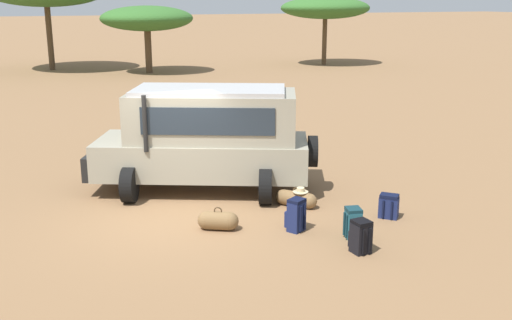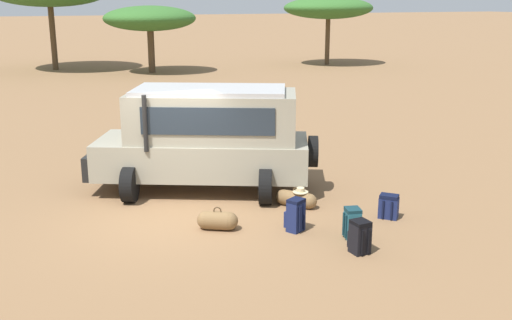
{
  "view_description": "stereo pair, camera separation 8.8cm",
  "coord_description": "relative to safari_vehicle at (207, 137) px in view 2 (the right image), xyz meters",
  "views": [
    {
      "loc": [
        -3.05,
        -11.49,
        4.41
      ],
      "look_at": [
        1.91,
        0.12,
        1.0
      ],
      "focal_mm": 42.0,
      "sensor_mm": 36.0,
      "label": 1
    },
    {
      "loc": [
        -2.97,
        -11.52,
        4.41
      ],
      "look_at": [
        1.91,
        0.12,
        1.0
      ],
      "focal_mm": 42.0,
      "sensor_mm": 36.0,
      "label": 2
    }
  ],
  "objects": [
    {
      "name": "ground_plane",
      "position": [
        -1.24,
        -1.49,
        -1.29
      ],
      "size": [
        320.0,
        320.0,
        0.0
      ],
      "primitive_type": "plane",
      "color": "olive"
    },
    {
      "name": "acacia_tree_right_mid",
      "position": [
        16.44,
        23.54,
        2.5
      ],
      "size": [
        6.22,
        5.31,
        4.54
      ],
      "color": "brown",
      "rests_on": "ground_plane"
    },
    {
      "name": "safari_vehicle",
      "position": [
        0.0,
        0.0,
        0.0
      ],
      "size": [
        5.36,
        3.91,
        2.44
      ],
      "color": "gray",
      "rests_on": "ground_plane"
    },
    {
      "name": "backpack_outermost",
      "position": [
        1.34,
        -4.56,
        -1.0
      ],
      "size": [
        0.32,
        0.43,
        0.61
      ],
      "color": "black",
      "rests_on": "ground_plane"
    },
    {
      "name": "backpack_near_rear_wheel",
      "position": [
        1.59,
        -3.94,
        -1.0
      ],
      "size": [
        0.42,
        0.38,
        0.6
      ],
      "color": "#235B6B",
      "rests_on": "ground_plane"
    },
    {
      "name": "backpack_cluster_center",
      "position": [
        2.85,
        -3.28,
        -1.05
      ],
      "size": [
        0.47,
        0.47,
        0.51
      ],
      "color": "navy",
      "rests_on": "ground_plane"
    },
    {
      "name": "duffel_bag_soft_canvas",
      "position": [
        -0.63,
        -2.51,
        -1.11
      ],
      "size": [
        0.76,
        0.59,
        0.47
      ],
      "color": "brown",
      "rests_on": "ground_plane"
    },
    {
      "name": "duffel_bag_low_black_case",
      "position": [
        1.4,
        -1.91,
        -1.12
      ],
      "size": [
        0.73,
        0.82,
        0.44
      ],
      "color": "brown",
      "rests_on": "ground_plane"
    },
    {
      "name": "acacia_tree_centre_back",
      "position": [
        4.21,
        23.67,
        1.95
      ],
      "size": [
        5.58,
        5.25,
        4.02
      ],
      "color": "brown",
      "rests_on": "ground_plane"
    },
    {
      "name": "backpack_beside_front_wheel",
      "position": [
        0.75,
        -3.18,
        -0.98
      ],
      "size": [
        0.41,
        0.42,
        0.66
      ],
      "color": "navy",
      "rests_on": "ground_plane"
    }
  ]
}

